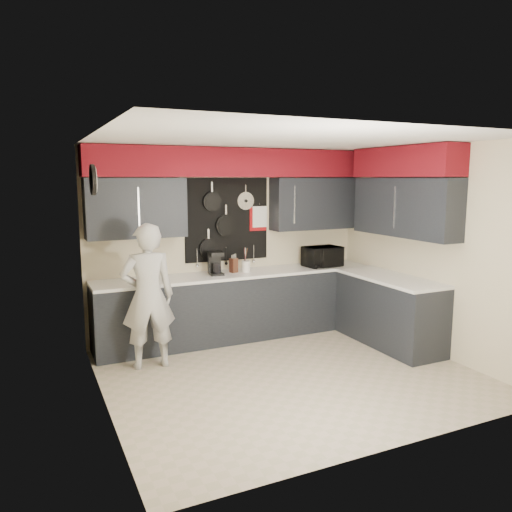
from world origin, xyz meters
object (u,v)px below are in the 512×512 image
utensil_crock (246,266)px  person (148,296)px  microwave (322,257)px  knife_block (234,265)px  coffee_maker (216,263)px

utensil_crock → person: 1.60m
microwave → person: 2.72m
utensil_crock → person: bearing=-159.0°
microwave → utensil_crock: 1.18m
knife_block → utensil_crock: size_ratio=1.30×
coffee_maker → utensil_crock: bearing=9.8°
utensil_crock → person: size_ratio=0.09×
microwave → person: person is taller
knife_block → coffee_maker: (-0.28, -0.05, 0.06)m
utensil_crock → microwave: bearing=-4.4°
utensil_crock → person: (-1.49, -0.57, -0.15)m
microwave → utensil_crock: size_ratio=3.49×
microwave → knife_block: 1.35m
microwave → utensil_crock: (-1.18, 0.09, -0.07)m
microwave → coffee_maker: 1.63m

